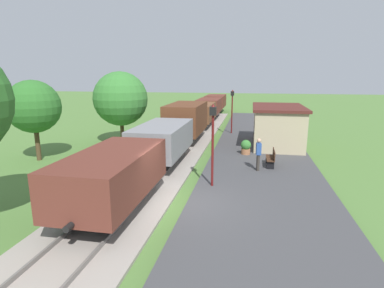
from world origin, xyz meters
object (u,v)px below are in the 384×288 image
freight_train (194,118)px  potted_planter (246,147)px  tree_trackside_mid (34,107)px  bench_near_hut (271,158)px  lamp_post_far (232,103)px  lamp_post_near (213,130)px  tree_trackside_far (121,99)px  person_waiting (258,153)px  station_hut (277,126)px

freight_train → potted_planter: size_ratio=42.79×
potted_planter → tree_trackside_mid: bearing=-166.9°
bench_near_hut → tree_trackside_mid: 14.21m
lamp_post_far → lamp_post_near: bearing=-90.0°
bench_near_hut → tree_trackside_far: tree_trackside_far is taller
bench_near_hut → tree_trackside_far: 12.04m
tree_trackside_far → bench_near_hut: bearing=-23.8°
person_waiting → bench_near_hut: bearing=-134.2°
lamp_post_far → tree_trackside_mid: size_ratio=0.76×
freight_train → tree_trackside_far: 7.01m
potted_planter → lamp_post_near: lamp_post_near is taller
person_waiting → tree_trackside_mid: bearing=-8.1°
potted_planter → tree_trackside_far: bearing=165.8°
tree_trackside_mid → tree_trackside_far: (3.23, 5.27, 0.13)m
lamp_post_far → potted_planter: bearing=-79.2°
person_waiting → potted_planter: person_waiting is taller
person_waiting → lamp_post_far: 10.78m
lamp_post_near → person_waiting: bearing=52.9°
potted_planter → lamp_post_far: 7.55m
lamp_post_far → tree_trackside_mid: bearing=-138.0°
person_waiting → lamp_post_near: lamp_post_near is taller
lamp_post_far → tree_trackside_far: (-7.93, -4.77, 0.62)m
lamp_post_near → tree_trackside_mid: size_ratio=0.76×
freight_train → tree_trackside_mid: tree_trackside_mid is taller
potted_planter → tree_trackside_mid: tree_trackside_mid is taller
station_hut → tree_trackside_mid: tree_trackside_mid is taller
bench_near_hut → person_waiting: 1.29m
station_hut → potted_planter: bearing=-124.5°
lamp_post_near → tree_trackside_far: size_ratio=0.68×
bench_near_hut → person_waiting: person_waiting is taller
freight_train → station_hut: (6.80, -4.23, 0.20)m
freight_train → person_waiting: size_ratio=22.92×
station_hut → tree_trackside_far: size_ratio=1.07×
potted_planter → tree_trackside_far: tree_trackside_far is taller
lamp_post_far → tree_trackside_far: bearing=-148.9°
bench_near_hut → tree_trackside_mid: tree_trackside_mid is taller
bench_near_hut → tree_trackside_mid: size_ratio=0.31×
freight_train → lamp_post_near: size_ratio=10.59×
lamp_post_near → tree_trackside_mid: tree_trackside_mid is taller
freight_train → tree_trackside_mid: 12.98m
freight_train → tree_trackside_far: bearing=-133.0°
lamp_post_near → tree_trackside_mid: bearing=164.3°
bench_near_hut → lamp_post_far: (-2.80, 9.51, 2.08)m
bench_near_hut → potted_planter: potted_planter is taller
lamp_post_near → bench_near_hut: bearing=52.7°
person_waiting → tree_trackside_mid: (-13.22, 0.41, 2.11)m
lamp_post_far → tree_trackside_mid: tree_trackside_mid is taller
freight_train → bench_near_hut: size_ratio=26.13×
freight_train → potted_planter: 8.70m
freight_train → person_waiting: (5.40, -10.61, -0.27)m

